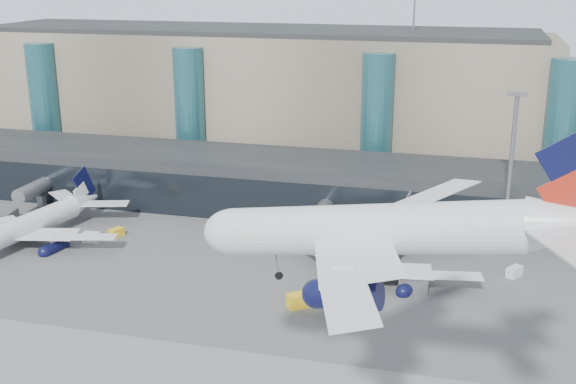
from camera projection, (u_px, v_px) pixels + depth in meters
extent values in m
plane|color=#515154|center=(238.00, 375.00, 81.48)|extent=(900.00, 900.00, 0.00)
cube|color=black|center=(336.00, 187.00, 133.56)|extent=(170.00, 18.00, 10.00)
cube|color=black|center=(326.00, 207.00, 125.64)|extent=(170.00, 0.40, 8.00)
cylinder|color=slate|center=(40.00, 186.00, 136.81)|extent=(2.80, 14.00, 2.80)
cube|color=slate|center=(42.00, 201.00, 137.71)|extent=(1.20, 1.20, 2.40)
cylinder|color=slate|center=(324.00, 210.00, 123.64)|extent=(2.80, 14.00, 2.80)
cube|color=slate|center=(323.00, 226.00, 124.53)|extent=(1.20, 1.20, 2.40)
cube|color=gray|center=(256.00, 98.00, 166.10)|extent=(130.00, 30.00, 30.00)
cube|color=black|center=(256.00, 30.00, 161.46)|extent=(123.50, 28.00, 1.00)
cylinder|color=#27616E|center=(45.00, 106.00, 162.40)|extent=(6.40, 6.40, 28.00)
cylinder|color=#27616E|center=(190.00, 114.00, 154.02)|extent=(6.40, 6.40, 28.00)
cylinder|color=#27616E|center=(376.00, 123.00, 144.44)|extent=(6.40, 6.40, 28.00)
cylinder|color=#27616E|center=(561.00, 133.00, 136.06)|extent=(6.40, 6.40, 28.00)
cylinder|color=slate|center=(510.00, 174.00, 114.89)|extent=(0.70, 0.70, 25.00)
cube|color=slate|center=(518.00, 94.00, 111.06)|extent=(3.00, 1.20, 0.60)
cylinder|color=silver|center=(392.00, 214.00, 57.28)|extent=(25.36, 8.29, 4.15)
ellipsoid|color=silver|center=(251.00, 194.00, 62.17)|extent=(6.42, 5.06, 4.15)
cube|color=silver|center=(379.00, 266.00, 49.00)|extent=(10.59, 18.84, 0.21)
cylinder|color=#0B0E33|center=(368.00, 279.00, 52.06)|extent=(5.32, 3.09, 2.28)
cube|color=silver|center=(439.00, 194.00, 64.56)|extent=(15.16, 18.16, 0.21)
cylinder|color=#0B0E33|center=(416.00, 221.00, 63.88)|extent=(5.32, 3.09, 2.28)
cylinder|color=slate|center=(291.00, 230.00, 61.51)|extent=(0.17, 0.17, 3.32)
cylinder|color=black|center=(291.00, 245.00, 61.94)|extent=(0.77, 0.38, 0.74)
cylinder|color=black|center=(394.00, 275.00, 55.93)|extent=(0.99, 0.52, 0.95)
cylinder|color=black|center=(410.00, 253.00, 60.26)|extent=(0.99, 0.52, 0.95)
cylinder|color=silver|center=(31.00, 217.00, 119.94)|extent=(8.36, 23.34, 3.82)
cone|color=silver|center=(91.00, 192.00, 132.57)|extent=(5.06, 7.22, 3.82)
cube|color=silver|center=(77.00, 225.00, 118.08)|extent=(17.31, 9.27, 0.19)
cylinder|color=#0B0E33|center=(63.00, 237.00, 118.36)|extent=(2.98, 4.94, 2.10)
cube|color=silver|center=(111.00, 194.00, 130.58)|extent=(9.14, 5.58, 0.15)
cube|color=silver|center=(3.00, 211.00, 124.99)|extent=(16.55, 14.30, 0.19)
cylinder|color=#0B0E33|center=(7.00, 225.00, 123.61)|extent=(2.98, 4.94, 2.10)
cube|color=silver|center=(72.00, 188.00, 134.45)|extent=(8.69, 7.99, 0.15)
cube|color=#0B0E33|center=(91.00, 176.00, 131.94)|extent=(1.37, 5.63, 6.72)
cube|color=silver|center=(88.00, 183.00, 131.43)|extent=(1.03, 3.79, 3.67)
cylinder|color=black|center=(48.00, 239.00, 120.96)|extent=(0.51, 0.92, 0.87)
cylinder|color=black|center=(28.00, 234.00, 122.89)|extent=(0.51, 0.92, 0.87)
cylinder|color=silver|center=(375.00, 250.00, 106.20)|extent=(10.03, 23.09, 3.80)
ellipsoid|color=silver|center=(340.00, 277.00, 96.79)|extent=(5.13, 6.17, 3.80)
cone|color=silver|center=(412.00, 219.00, 118.24)|extent=(5.47, 7.35, 3.80)
cube|color=silver|center=(432.00, 261.00, 103.74)|extent=(17.05, 8.03, 0.19)
cylinder|color=#0B0E33|center=(415.00, 274.00, 104.21)|extent=(3.28, 4.99, 2.09)
cube|color=silver|center=(439.00, 223.00, 115.95)|extent=(9.01, 4.96, 0.15)
cube|color=silver|center=(331.00, 240.00, 111.72)|extent=(16.01, 14.97, 0.19)
cylinder|color=#0B0E33|center=(338.00, 257.00, 110.27)|extent=(3.28, 4.99, 2.09)
cube|color=silver|center=(386.00, 214.00, 120.42)|extent=(8.40, 8.29, 0.15)
cube|color=slate|center=(414.00, 201.00, 117.60)|extent=(1.80, 5.52, 6.69)
cube|color=silver|center=(411.00, 210.00, 117.14)|extent=(1.31, 3.72, 3.66)
cylinder|color=slate|center=(351.00, 285.00, 100.35)|extent=(0.15, 0.15, 3.04)
cylinder|color=black|center=(350.00, 293.00, 100.75)|extent=(0.42, 0.72, 0.67)
cylinder|color=black|center=(391.00, 274.00, 107.03)|extent=(0.57, 0.93, 0.87)
cylinder|color=black|center=(363.00, 268.00, 109.25)|extent=(0.57, 0.93, 0.87)
cube|color=silver|center=(91.00, 237.00, 120.59)|extent=(2.95, 1.81, 1.60)
cube|color=yellow|center=(116.00, 232.00, 123.05)|extent=(2.30, 2.79, 1.39)
cube|color=#4E4E53|center=(413.00, 283.00, 102.22)|extent=(4.27, 2.46, 2.29)
cube|color=silver|center=(514.00, 272.00, 107.08)|extent=(2.63, 2.98, 1.51)
cube|color=#4E4E53|center=(9.00, 216.00, 130.07)|extent=(2.28, 3.83, 2.05)
cube|color=silver|center=(395.00, 270.00, 107.54)|extent=(3.02, 2.95, 1.56)
cube|color=yellow|center=(300.00, 300.00, 97.56)|extent=(3.82, 3.52, 1.90)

